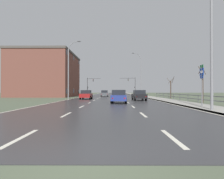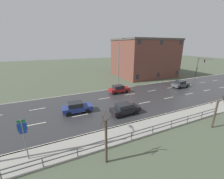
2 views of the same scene
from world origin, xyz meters
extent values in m
cube|color=#4C5642|center=(0.00, 48.00, -0.06)|extent=(160.00, 160.00, 0.12)
cube|color=#303033|center=(0.00, 60.00, 0.01)|extent=(14.00, 120.00, 0.02)
cube|color=beige|center=(-2.33, 2.00, 0.02)|extent=(0.16, 2.20, 0.01)
cube|color=beige|center=(-2.33, 7.40, 0.02)|extent=(0.16, 2.20, 0.01)
cube|color=beige|center=(-2.33, 12.80, 0.02)|extent=(0.16, 2.20, 0.01)
cube|color=beige|center=(-2.33, 18.20, 0.02)|extent=(0.16, 2.20, 0.01)
cube|color=beige|center=(-2.33, 23.60, 0.02)|extent=(0.16, 2.20, 0.01)
cube|color=beige|center=(-2.33, 29.00, 0.02)|extent=(0.16, 2.20, 0.01)
cube|color=beige|center=(-2.33, 34.40, 0.02)|extent=(0.16, 2.20, 0.01)
cube|color=beige|center=(-2.33, 39.80, 0.02)|extent=(0.16, 2.20, 0.01)
cube|color=beige|center=(-2.33, 45.20, 0.02)|extent=(0.16, 2.20, 0.01)
cube|color=beige|center=(-2.33, 50.60, 0.02)|extent=(0.16, 2.20, 0.01)
cube|color=beige|center=(-2.33, 56.00, 0.02)|extent=(0.16, 2.20, 0.01)
cube|color=beige|center=(-2.33, 61.40, 0.02)|extent=(0.16, 2.20, 0.01)
cube|color=beige|center=(-2.33, 66.80, 0.02)|extent=(0.16, 2.20, 0.01)
cube|color=beige|center=(-2.33, 72.20, 0.02)|extent=(0.16, 2.20, 0.01)
cube|color=beige|center=(-2.33, 77.60, 0.02)|extent=(0.16, 2.20, 0.01)
cube|color=beige|center=(-2.33, 83.00, 0.02)|extent=(0.16, 2.20, 0.01)
cube|color=beige|center=(-2.33, 88.40, 0.02)|extent=(0.16, 2.20, 0.01)
cube|color=beige|center=(-2.33, 93.80, 0.02)|extent=(0.16, 2.20, 0.01)
cube|color=beige|center=(-2.33, 99.20, 0.02)|extent=(0.16, 2.20, 0.01)
cube|color=beige|center=(-2.33, 104.60, 0.02)|extent=(0.16, 2.20, 0.01)
cube|color=beige|center=(-2.33, 110.00, 0.02)|extent=(0.16, 2.20, 0.01)
cube|color=beige|center=(-2.33, 115.40, 0.02)|extent=(0.16, 2.20, 0.01)
cube|color=beige|center=(2.33, 2.00, 0.02)|extent=(0.16, 2.20, 0.01)
cube|color=beige|center=(2.33, 7.40, 0.02)|extent=(0.16, 2.20, 0.01)
cube|color=beige|center=(2.33, 12.80, 0.02)|extent=(0.16, 2.20, 0.01)
cube|color=beige|center=(2.33, 18.20, 0.02)|extent=(0.16, 2.20, 0.01)
cube|color=beige|center=(2.33, 23.60, 0.02)|extent=(0.16, 2.20, 0.01)
cube|color=beige|center=(2.33, 29.00, 0.02)|extent=(0.16, 2.20, 0.01)
cube|color=beige|center=(2.33, 34.40, 0.02)|extent=(0.16, 2.20, 0.01)
cube|color=beige|center=(2.33, 39.80, 0.02)|extent=(0.16, 2.20, 0.01)
cube|color=beige|center=(2.33, 45.20, 0.02)|extent=(0.16, 2.20, 0.01)
cube|color=beige|center=(2.33, 50.60, 0.02)|extent=(0.16, 2.20, 0.01)
cube|color=beige|center=(2.33, 56.00, 0.02)|extent=(0.16, 2.20, 0.01)
cube|color=beige|center=(2.33, 61.40, 0.02)|extent=(0.16, 2.20, 0.01)
cube|color=beige|center=(2.33, 66.80, 0.02)|extent=(0.16, 2.20, 0.01)
cube|color=beige|center=(2.33, 72.20, 0.02)|extent=(0.16, 2.20, 0.01)
cube|color=beige|center=(2.33, 77.60, 0.02)|extent=(0.16, 2.20, 0.01)
cube|color=beige|center=(2.33, 83.00, 0.02)|extent=(0.16, 2.20, 0.01)
cube|color=beige|center=(2.33, 88.40, 0.02)|extent=(0.16, 2.20, 0.01)
cube|color=beige|center=(2.33, 93.80, 0.02)|extent=(0.16, 2.20, 0.01)
cube|color=beige|center=(2.33, 99.20, 0.02)|extent=(0.16, 2.20, 0.01)
cube|color=beige|center=(2.33, 104.60, 0.02)|extent=(0.16, 2.20, 0.01)
cube|color=beige|center=(2.33, 110.00, 0.02)|extent=(0.16, 2.20, 0.01)
cube|color=beige|center=(2.33, 115.40, 0.02)|extent=(0.16, 2.20, 0.01)
cube|color=beige|center=(6.85, 60.00, 0.02)|extent=(0.16, 120.00, 0.01)
cube|color=beige|center=(-6.85, 60.00, 0.02)|extent=(0.16, 120.00, 0.01)
cube|color=gray|center=(8.50, 60.00, 0.06)|extent=(3.00, 120.00, 0.12)
cube|color=slate|center=(7.08, 60.00, 0.06)|extent=(0.16, 120.00, 0.12)
cube|color=#515459|center=(9.85, 20.33, 0.95)|extent=(0.06, 29.65, 0.08)
cube|color=#515459|center=(9.85, 20.33, 0.55)|extent=(0.06, 29.65, 0.08)
cylinder|color=#515459|center=(9.85, 13.59, 0.50)|extent=(0.07, 0.07, 1.00)
cylinder|color=#515459|center=(9.85, 16.29, 0.50)|extent=(0.07, 0.07, 1.00)
cylinder|color=#515459|center=(9.85, 18.98, 0.50)|extent=(0.07, 0.07, 1.00)
cylinder|color=#515459|center=(9.85, 21.68, 0.50)|extent=(0.07, 0.07, 1.00)
cylinder|color=#515459|center=(9.85, 24.38, 0.50)|extent=(0.07, 0.07, 1.00)
cylinder|color=#515459|center=(9.85, 27.07, 0.50)|extent=(0.07, 0.07, 1.00)
cylinder|color=#515459|center=(9.85, 29.77, 0.50)|extent=(0.07, 0.07, 1.00)
cylinder|color=#515459|center=(9.85, 32.46, 0.50)|extent=(0.07, 0.07, 1.00)
cylinder|color=#515459|center=(9.85, 35.16, 0.50)|extent=(0.07, 0.07, 1.00)
cylinder|color=slate|center=(7.60, 9.42, 4.97)|extent=(0.20, 0.20, 9.93)
cylinder|color=slate|center=(7.60, 42.21, 4.77)|extent=(0.20, 0.20, 9.54)
cylinder|color=slate|center=(7.41, 42.21, 9.96)|extent=(0.49, 0.11, 0.87)
cylinder|color=slate|center=(6.84, 42.21, 10.63)|extent=(0.81, 0.11, 0.61)
cylinder|color=slate|center=(6.02, 42.21, 10.97)|extent=(0.92, 0.11, 0.27)
cube|color=#333335|center=(5.57, 42.21, 11.00)|extent=(0.56, 0.24, 0.12)
cylinder|color=slate|center=(-7.60, 29.09, 4.53)|extent=(0.20, 0.20, 9.06)
cylinder|color=slate|center=(-7.42, 29.09, 9.45)|extent=(0.46, 0.11, 0.82)
cylinder|color=slate|center=(-6.89, 29.09, 10.08)|extent=(0.76, 0.11, 0.58)
cylinder|color=slate|center=(-6.11, 29.09, 10.40)|extent=(0.86, 0.11, 0.26)
cube|color=#333335|center=(-5.69, 29.09, 10.43)|extent=(0.56, 0.24, 0.12)
cylinder|color=slate|center=(8.40, 12.48, 1.90)|extent=(0.09, 0.09, 3.80)
cube|color=#146633|center=(8.38, 12.48, 3.65)|extent=(0.03, 0.56, 0.24)
cube|color=#143899|center=(8.38, 12.48, 3.15)|extent=(0.03, 0.68, 0.68)
cube|color=white|center=(8.36, 12.48, 3.15)|extent=(0.01, 0.44, 0.22)
cube|color=#143899|center=(8.38, 12.48, 2.68)|extent=(0.03, 0.52, 0.22)
cylinder|color=#38383A|center=(7.90, 56.65, 2.95)|extent=(0.18, 0.18, 5.91)
cylinder|color=#38383A|center=(5.30, 56.65, 5.66)|extent=(5.20, 0.12, 0.12)
cube|color=black|center=(5.56, 56.65, 5.11)|extent=(0.20, 0.28, 0.80)
sphere|color=#2D2D2D|center=(5.56, 56.50, 5.37)|extent=(0.14, 0.14, 0.14)
sphere|color=#F2AD19|center=(5.56, 56.50, 5.11)|extent=(0.14, 0.14, 0.14)
sphere|color=#2D2D2D|center=(5.56, 56.50, 4.85)|extent=(0.14, 0.14, 0.14)
cube|color=black|center=(7.68, 56.60, 2.60)|extent=(0.18, 0.12, 0.32)
cylinder|color=#38383A|center=(-7.90, 55.49, 2.85)|extent=(0.18, 0.18, 5.69)
cylinder|color=#38383A|center=(-5.79, 55.49, 5.44)|extent=(4.23, 0.12, 0.12)
cube|color=black|center=(-6.00, 55.49, 4.89)|extent=(0.20, 0.28, 0.80)
sphere|color=red|center=(-6.00, 55.34, 5.15)|extent=(0.14, 0.14, 0.14)
sphere|color=#2D2D2D|center=(-6.00, 55.34, 4.89)|extent=(0.14, 0.14, 0.14)
sphere|color=#2D2D2D|center=(-6.00, 55.34, 4.63)|extent=(0.14, 0.14, 0.14)
cube|color=black|center=(-7.68, 55.44, 2.60)|extent=(0.18, 0.12, 0.32)
cube|color=maroon|center=(-4.12, 27.56, 0.65)|extent=(1.78, 4.11, 0.64)
cube|color=black|center=(-4.11, 27.31, 1.27)|extent=(1.57, 2.01, 0.60)
cube|color=slate|center=(-4.12, 28.26, 1.25)|extent=(1.40, 0.09, 0.51)
cylinder|color=black|center=(-3.31, 28.83, 0.33)|extent=(0.22, 0.66, 0.66)
cylinder|color=black|center=(-4.93, 28.83, 0.33)|extent=(0.22, 0.66, 0.66)
cylinder|color=black|center=(-3.30, 26.29, 0.33)|extent=(0.22, 0.66, 0.66)
cylinder|color=black|center=(-4.92, 26.28, 0.33)|extent=(0.22, 0.66, 0.66)
cube|color=red|center=(-4.77, 25.53, 0.65)|extent=(0.16, 0.04, 0.14)
cube|color=red|center=(-3.45, 25.53, 0.65)|extent=(0.16, 0.04, 0.14)
cube|color=black|center=(4.47, 24.04, 0.65)|extent=(1.89, 4.16, 0.64)
cube|color=black|center=(4.47, 23.79, 1.27)|extent=(1.62, 2.05, 0.60)
cube|color=slate|center=(4.44, 24.74, 1.25)|extent=(1.41, 0.13, 0.51)
cylinder|color=black|center=(5.23, 25.33, 0.33)|extent=(0.24, 0.67, 0.66)
cylinder|color=black|center=(3.62, 25.28, 0.33)|extent=(0.24, 0.67, 0.66)
cylinder|color=black|center=(5.32, 22.79, 0.33)|extent=(0.24, 0.67, 0.66)
cylinder|color=black|center=(3.70, 22.74, 0.33)|extent=(0.24, 0.67, 0.66)
cube|color=red|center=(3.87, 21.99, 0.65)|extent=(0.16, 0.05, 0.14)
cube|color=red|center=(5.19, 22.03, 0.65)|extent=(0.16, 0.05, 0.14)
cube|color=navy|center=(1.21, 18.08, 0.65)|extent=(1.97, 4.19, 0.64)
cube|color=black|center=(1.20, 17.83, 1.27)|extent=(1.66, 2.08, 0.60)
cube|color=slate|center=(1.24, 18.78, 1.25)|extent=(1.41, 0.15, 0.51)
cylinder|color=black|center=(2.08, 19.31, 0.33)|extent=(0.25, 0.67, 0.66)
cylinder|color=black|center=(0.47, 19.39, 0.33)|extent=(0.25, 0.67, 0.66)
cylinder|color=black|center=(1.95, 16.77, 0.33)|extent=(0.25, 0.67, 0.66)
cylinder|color=black|center=(0.33, 16.85, 0.33)|extent=(0.25, 0.67, 0.66)
cube|color=red|center=(0.44, 16.09, 0.65)|extent=(0.16, 0.05, 0.14)
cube|color=red|center=(1.76, 16.02, 0.65)|extent=(0.16, 0.05, 0.14)
cube|color=#474C51|center=(-1.66, 41.88, 0.65)|extent=(1.95, 4.18, 0.64)
cube|color=black|center=(-1.64, 41.63, 1.27)|extent=(1.65, 2.07, 0.60)
cube|color=slate|center=(-1.69, 42.58, 1.25)|extent=(1.41, 0.15, 0.51)
cylinder|color=black|center=(-0.91, 43.19, 0.33)|extent=(0.25, 0.67, 0.66)
cylinder|color=black|center=(-2.52, 43.12, 0.33)|extent=(0.25, 0.67, 0.66)
cylinder|color=black|center=(-0.79, 40.65, 0.33)|extent=(0.25, 0.67, 0.66)
cylinder|color=black|center=(-2.41, 40.58, 0.33)|extent=(0.25, 0.67, 0.66)
cube|color=red|center=(-2.22, 39.82, 0.65)|extent=(0.16, 0.05, 0.14)
cube|color=red|center=(-0.90, 39.89, 0.65)|extent=(0.16, 0.05, 0.14)
cube|color=brown|center=(-16.39, 42.45, 5.23)|extent=(13.64, 16.20, 10.47)
cube|color=#4C4742|center=(-16.39, 42.45, 10.72)|extent=(13.91, 16.52, 0.50)
cube|color=#282D38|center=(-9.55, 35.55, 1.40)|extent=(0.04, 0.90, 1.10)
cube|color=#282D38|center=(-9.55, 42.45, 1.40)|extent=(0.04, 0.90, 1.10)
cube|color=#282D38|center=(-9.55, 49.35, 1.40)|extent=(0.04, 0.90, 1.10)
cube|color=#282D38|center=(-9.55, 35.55, 9.87)|extent=(0.04, 0.90, 1.10)
cube|color=#282D38|center=(-9.55, 42.45, 9.87)|extent=(0.04, 0.90, 1.10)
cube|color=#282D38|center=(-9.55, 49.35, 9.87)|extent=(0.04, 0.90, 1.10)
cylinder|color=#423328|center=(11.36, 18.34, 1.95)|extent=(0.20, 0.20, 3.91)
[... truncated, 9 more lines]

